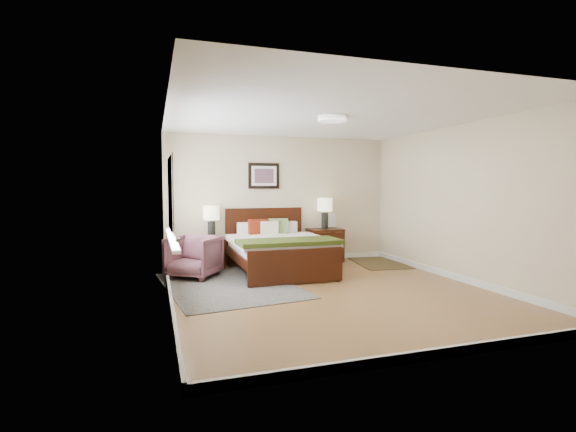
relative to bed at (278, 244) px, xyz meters
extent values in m
plane|color=brown|center=(0.35, -1.52, -0.50)|extent=(5.00, 5.00, 0.00)
cube|color=beige|center=(0.35, 0.98, 0.75)|extent=(4.50, 0.04, 2.50)
cube|color=beige|center=(0.35, -4.02, 0.75)|extent=(4.50, 0.04, 2.50)
cube|color=beige|center=(-1.90, -1.52, 0.75)|extent=(0.04, 5.00, 2.50)
cube|color=beige|center=(2.60, -1.52, 0.75)|extent=(0.04, 5.00, 2.50)
cube|color=white|center=(0.35, -1.52, 2.00)|extent=(4.50, 5.00, 0.02)
cube|color=silver|center=(-1.88, -0.82, 0.90)|extent=(0.02, 2.72, 1.32)
cube|color=silver|center=(-1.86, -0.82, 0.90)|extent=(0.01, 2.60, 1.20)
cube|color=silver|center=(-1.83, -0.82, 0.27)|extent=(0.10, 2.72, 0.04)
cube|color=silver|center=(-1.88, -3.27, 0.59)|extent=(0.01, 1.00, 2.18)
cube|color=brown|center=(-1.87, -3.27, 0.55)|extent=(0.01, 0.90, 2.10)
cylinder|color=#999999|center=(-1.85, -2.89, 0.50)|extent=(0.04, 0.04, 0.04)
cylinder|color=white|center=(0.35, -1.52, 1.96)|extent=(0.40, 0.40, 0.07)
cylinder|color=beige|center=(0.35, -1.52, 2.00)|extent=(0.44, 0.44, 0.01)
cube|color=black|center=(0.00, 0.94, 0.06)|extent=(1.54, 0.06, 1.08)
cube|color=black|center=(0.00, -0.99, -0.21)|extent=(1.54, 0.06, 0.54)
cube|color=black|center=(-0.73, -0.03, -0.19)|extent=(0.06, 1.92, 0.17)
cube|color=black|center=(0.73, -0.03, -0.19)|extent=(0.06, 1.92, 0.17)
cube|color=beige|center=(0.00, -0.03, -0.07)|extent=(1.44, 1.90, 0.21)
cube|color=beige|center=(0.00, -0.13, 0.08)|extent=(1.62, 1.67, 0.10)
cube|color=#324413|center=(0.00, -0.63, 0.13)|extent=(1.66, 0.70, 0.07)
cube|color=beige|center=(-0.34, 0.70, 0.21)|extent=(0.48, 0.18, 0.25)
cube|color=beige|center=(0.34, 0.70, 0.21)|extent=(0.48, 0.18, 0.25)
cube|color=#60190B|center=(-0.21, 0.58, 0.25)|extent=(0.37, 0.17, 0.31)
cube|color=olive|center=(0.17, 0.58, 0.25)|extent=(0.37, 0.16, 0.31)
cube|color=beige|center=(-0.02, 0.50, 0.23)|extent=(0.33, 0.13, 0.27)
cube|color=black|center=(0.00, 0.96, 1.22)|extent=(0.62, 0.03, 0.50)
cube|color=silver|center=(0.00, 0.94, 1.22)|extent=(0.50, 0.01, 0.38)
cube|color=#A52D23|center=(0.00, 0.93, 1.22)|extent=(0.38, 0.01, 0.28)
cube|color=black|center=(-1.06, 0.75, 0.02)|extent=(0.46, 0.41, 0.05)
cube|color=black|center=(-1.25, 0.58, -0.25)|extent=(0.05, 0.05, 0.50)
cube|color=black|center=(-0.86, 0.58, -0.25)|extent=(0.05, 0.05, 0.50)
cube|color=black|center=(-1.25, 0.93, -0.25)|extent=(0.05, 0.05, 0.50)
cube|color=black|center=(-0.86, 0.93, -0.25)|extent=(0.05, 0.05, 0.50)
cube|color=black|center=(-1.06, 0.56, -0.08)|extent=(0.40, 0.03, 0.14)
cube|color=black|center=(1.21, 0.75, 0.14)|extent=(0.67, 0.50, 0.05)
cube|color=black|center=(0.91, 0.53, -0.19)|extent=(0.05, 0.05, 0.62)
cube|color=black|center=(1.52, 0.53, -0.19)|extent=(0.05, 0.05, 0.62)
cube|color=black|center=(0.91, 0.97, -0.19)|extent=(0.05, 0.05, 0.62)
cube|color=black|center=(1.52, 0.97, -0.19)|extent=(0.05, 0.05, 0.62)
cube|color=black|center=(1.21, 0.52, 0.04)|extent=(0.61, 0.03, 0.14)
cube|color=black|center=(1.21, 0.75, -0.36)|extent=(0.61, 0.44, 0.03)
cube|color=black|center=(1.21, 0.75, -0.33)|extent=(0.25, 0.31, 0.03)
cube|color=black|center=(1.21, 0.75, -0.29)|extent=(0.25, 0.31, 0.03)
cube|color=black|center=(1.21, 0.75, -0.26)|extent=(0.25, 0.31, 0.03)
cylinder|color=black|center=(-1.06, 0.75, 0.21)|extent=(0.14, 0.14, 0.32)
cylinder|color=black|center=(-1.06, 0.75, 0.39)|extent=(0.02, 0.02, 0.06)
cylinder|color=#F2E6B8|center=(-1.06, 0.75, 0.53)|extent=(0.30, 0.30, 0.26)
cylinder|color=black|center=(1.21, 0.75, 0.33)|extent=(0.14, 0.14, 0.32)
cylinder|color=black|center=(1.21, 0.75, 0.51)|extent=(0.02, 0.02, 0.06)
cylinder|color=#F2E6B8|center=(1.21, 0.75, 0.65)|extent=(0.30, 0.30, 0.26)
imported|color=brown|center=(-1.45, 0.01, -0.15)|extent=(1.04, 1.05, 0.69)
cube|color=#0B1B39|center=(-1.00, -0.72, -0.49)|extent=(2.12, 2.76, 0.01)
cube|color=black|center=(2.15, 0.21, -0.49)|extent=(1.07, 1.45, 0.01)
camera|label=1|loc=(-2.06, -6.98, 1.01)|focal=26.00mm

